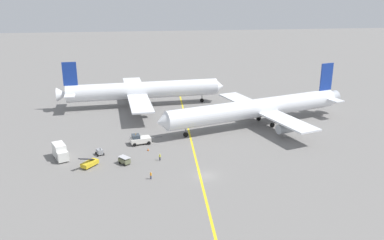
% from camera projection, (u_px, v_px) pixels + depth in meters
% --- Properties ---
extents(ground_plane, '(600.00, 600.00, 0.00)m').
position_uv_depth(ground_plane, '(206.00, 176.00, 84.45)').
color(ground_plane, slate).
extents(taxiway_stripe, '(5.79, 119.91, 0.01)m').
position_uv_depth(taxiway_stripe, '(195.00, 157.00, 93.75)').
color(taxiway_stripe, yellow).
rests_on(taxiway_stripe, ground).
extents(airliner_at_gate_left, '(55.33, 46.84, 15.58)m').
position_uv_depth(airliner_at_gate_left, '(142.00, 91.00, 132.95)').
color(airliner_at_gate_left, white).
rests_on(airliner_at_gate_left, ground).
extents(airliner_being_pushed, '(58.18, 41.05, 16.09)m').
position_uv_depth(airliner_being_pushed, '(257.00, 109.00, 113.78)').
color(airliner_being_pushed, white).
rests_on(airliner_being_pushed, ground).
extents(pushback_tug, '(8.40, 3.92, 2.89)m').
position_uv_depth(pushback_tug, '(140.00, 139.00, 101.32)').
color(pushback_tug, white).
rests_on(pushback_tug, ground).
extents(gse_belt_loader_portside, '(3.99, 4.65, 3.02)m').
position_uv_depth(gse_belt_loader_portside, '(90.00, 163.00, 88.46)').
color(gse_belt_loader_portside, gold).
rests_on(gse_belt_loader_portside, ground).
extents(gse_catering_truck_tall, '(4.53, 6.31, 3.50)m').
position_uv_depth(gse_catering_truck_tall, '(60.00, 152.00, 92.26)').
color(gse_catering_truck_tall, silver).
rests_on(gse_catering_truck_tall, ground).
extents(gse_gpu_cart_small, '(2.29, 2.55, 1.90)m').
position_uv_depth(gse_gpu_cart_small, '(100.00, 152.00, 94.79)').
color(gse_gpu_cart_small, gray).
rests_on(gse_gpu_cart_small, ground).
extents(gse_baggage_cart_near_cluster, '(2.96, 3.10, 1.71)m').
position_uv_depth(gse_baggage_cart_near_cluster, '(124.00, 160.00, 89.83)').
color(gse_baggage_cart_near_cluster, '#666B4C').
rests_on(gse_baggage_cart_near_cluster, ground).
extents(ground_crew_ramp_agent_by_cones, '(0.36, 0.49, 1.63)m').
position_uv_depth(ground_crew_ramp_agent_by_cones, '(151.00, 175.00, 82.71)').
color(ground_crew_ramp_agent_by_cones, '#2D3351').
rests_on(ground_crew_ramp_agent_by_cones, ground).
extents(ground_crew_marshaller_foreground, '(0.36, 0.50, 1.67)m').
position_uv_depth(ground_crew_marshaller_foreground, '(160.00, 157.00, 91.71)').
color(ground_crew_marshaller_foreground, black).
rests_on(ground_crew_marshaller_foreground, ground).
extents(traffic_cone_wingtip_starboard, '(0.44, 0.44, 0.60)m').
position_uv_depth(traffic_cone_wingtip_starboard, '(148.00, 150.00, 97.33)').
color(traffic_cone_wingtip_starboard, orange).
rests_on(traffic_cone_wingtip_starboard, ground).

